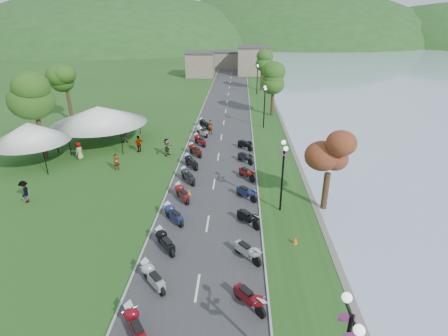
{
  "coord_description": "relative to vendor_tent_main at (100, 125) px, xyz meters",
  "views": [
    {
      "loc": [
        1.97,
        -3.76,
        12.72
      ],
      "look_at": [
        0.81,
        22.36,
        1.3
      ],
      "focal_mm": 28.0,
      "sensor_mm": 36.0,
      "label": 1
    }
  ],
  "objects": [
    {
      "name": "hills_backdrop",
      "position": [
        12.89,
        168.29,
        -2.0
      ],
      "size": [
        360.0,
        120.0,
        76.0
      ],
      "primitive_type": null,
      "color": "#285621",
      "rests_on": "ground"
    },
    {
      "name": "tree_park_left",
      "position": [
        -3.9,
        -4.62,
        3.26
      ],
      "size": [
        3.79,
        3.79,
        10.52
      ],
      "primitive_type": null,
      "color": "#315F1B",
      "rests_on": "ground"
    },
    {
      "name": "pedestrian_a",
      "position": [
        4.03,
        -7.26,
        -2.0
      ],
      "size": [
        0.69,
        0.65,
        1.52
      ],
      "primitive_type": "imported",
      "rotation": [
        0.0,
        0.0,
        0.6
      ],
      "color": "slate",
      "rests_on": "ground"
    },
    {
      "name": "moto_row_right",
      "position": [
        15.51,
        -17.5,
        -1.45
      ],
      "size": [
        2.6,
        34.48,
        1.1
      ],
      "primitive_type": null,
      "color": "#331411",
      "rests_on": "ground"
    },
    {
      "name": "vendor_tent_side",
      "position": [
        -4.01,
        -6.19,
        0.0
      ],
      "size": [
        4.58,
        4.58,
        4.0
      ],
      "primitive_type": null,
      "color": "white",
      "rests_on": "ground"
    },
    {
      "name": "far_building",
      "position": [
        10.89,
        53.29,
        0.5
      ],
      "size": [
        18.0,
        16.0,
        5.0
      ],
      "primitive_type": "cube",
      "color": "gray",
      "rests_on": "ground"
    },
    {
      "name": "vendor_tent_main",
      "position": [
        0.0,
        0.0,
        0.0
      ],
      "size": [
        6.61,
        6.61,
        4.0
      ],
      "primitive_type": null,
      "color": "white",
      "rests_on": "ground"
    },
    {
      "name": "road",
      "position": [
        12.89,
        8.29,
        -1.99
      ],
      "size": [
        7.0,
        120.0,
        0.02
      ],
      "primitive_type": "cube",
      "color": "#37373A",
      "rests_on": "ground"
    },
    {
      "name": "tree_lakeside",
      "position": [
        21.05,
        -13.23,
        1.11
      ],
      "size": [
        2.24,
        2.24,
        6.23
      ],
      "primitive_type": null,
      "color": "#315F1B",
      "rests_on": "ground"
    },
    {
      "name": "moto_row_left",
      "position": [
        10.69,
        -14.12,
        -1.45
      ],
      "size": [
        2.6,
        41.88,
        1.1
      ],
      "primitive_type": null,
      "color": "#331411",
      "rests_on": "ground"
    },
    {
      "name": "pedestrian_c",
      "position": [
        -0.8,
        -13.35,
        -2.0
      ],
      "size": [
        0.77,
        1.19,
        1.71
      ],
      "primitive_type": "imported",
      "rotation": [
        0.0,
        0.0,
        5.03
      ],
      "color": "slate",
      "rests_on": "ground"
    },
    {
      "name": "pedestrian_b",
      "position": [
        2.37,
        0.11,
        -2.0
      ],
      "size": [
        1.01,
        0.75,
        1.84
      ],
      "primitive_type": "imported",
      "rotation": [
        0.0,
        0.0,
        3.47
      ],
      "color": "slate",
      "rests_on": "ground"
    }
  ]
}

